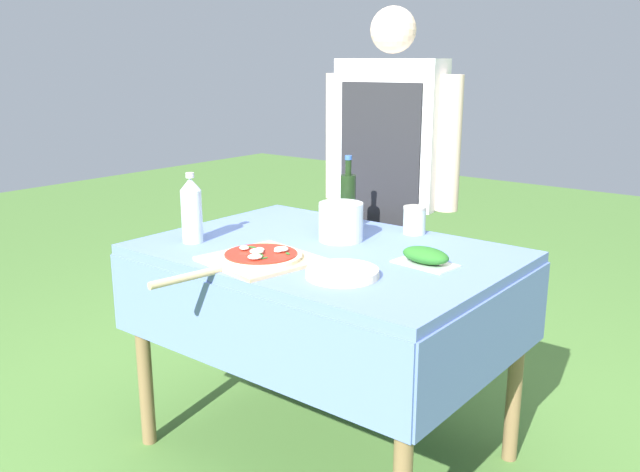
{
  "coord_description": "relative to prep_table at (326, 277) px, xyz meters",
  "views": [
    {
      "loc": [
        1.41,
        -1.79,
        1.43
      ],
      "look_at": [
        -0.03,
        0.0,
        0.83
      ],
      "focal_mm": 38.0,
      "sensor_mm": 36.0,
      "label": 1
    }
  ],
  "objects": [
    {
      "name": "prep_table",
      "position": [
        0.0,
        0.0,
        0.0
      ],
      "size": [
        1.27,
        0.9,
        0.79
      ],
      "color": "#607AB7",
      "rests_on": "ground"
    },
    {
      "name": "water_bottle",
      "position": [
        -0.43,
        -0.23,
        0.22
      ],
      "size": [
        0.07,
        0.07,
        0.25
      ],
      "color": "silver",
      "rests_on": "prep_table"
    },
    {
      "name": "herb_container",
      "position": [
        0.37,
        0.05,
        0.13
      ],
      "size": [
        0.21,
        0.14,
        0.06
      ],
      "rotation": [
        0.0,
        0.0,
        -0.1
      ],
      "color": "silver",
      "rests_on": "prep_table"
    },
    {
      "name": "plate_stack",
      "position": [
        0.24,
        -0.22,
        0.12
      ],
      "size": [
        0.23,
        0.23,
        0.02
      ],
      "color": "beige",
      "rests_on": "prep_table"
    },
    {
      "name": "person_cook",
      "position": [
        -0.16,
        0.64,
        0.28
      ],
      "size": [
        0.61,
        0.26,
        1.65
      ],
      "rotation": [
        0.0,
        0.0,
        3.28
      ],
      "color": "#70604C",
      "rests_on": "ground"
    },
    {
      "name": "oil_bottle",
      "position": [
        -0.11,
        0.28,
        0.22
      ],
      "size": [
        0.06,
        0.06,
        0.29
      ],
      "color": "black",
      "rests_on": "prep_table"
    },
    {
      "name": "pizza_on_peel",
      "position": [
        -0.07,
        -0.27,
        0.12
      ],
      "size": [
        0.37,
        0.58,
        0.05
      ],
      "rotation": [
        0.0,
        0.0,
        -0.17
      ],
      "color": "#D1B27F",
      "rests_on": "prep_table"
    },
    {
      "name": "mixing_tub",
      "position": [
        -0.03,
        0.12,
        0.17
      ],
      "size": [
        0.16,
        0.16,
        0.14
      ],
      "primitive_type": "cylinder",
      "color": "silver",
      "rests_on": "prep_table"
    },
    {
      "name": "ground_plane",
      "position": [
        0.0,
        0.0,
        -0.69
      ],
      "size": [
        12.0,
        12.0,
        0.0
      ],
      "primitive_type": "plane",
      "color": "#517F38"
    },
    {
      "name": "sauce_jar",
      "position": [
        0.13,
        0.37,
        0.15
      ],
      "size": [
        0.09,
        0.09,
        0.1
      ],
      "color": "silver",
      "rests_on": "prep_table"
    }
  ]
}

